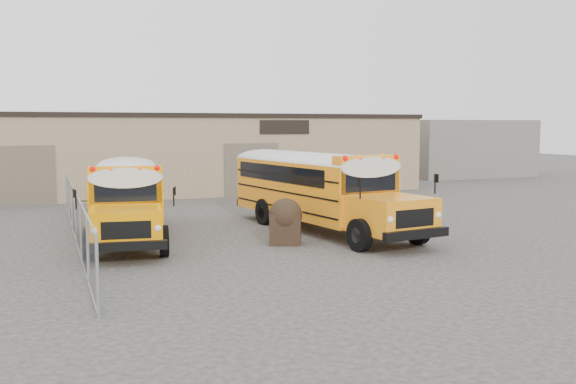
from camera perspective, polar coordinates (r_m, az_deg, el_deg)
name	(u,v)px	position (r m, az deg, el deg)	size (l,w,h in m)	color
ground	(274,248)	(21.04, -1.23, -5.00)	(120.00, 120.00, 0.00)	#302E2C
warehouse	(164,152)	(40.09, -10.92, 3.51)	(30.20, 10.20, 4.67)	tan
chainlink_fence	(76,218)	(22.69, -18.32, -2.20)	(0.07, 18.07, 1.81)	#979BA0
distant_building_right	(455,148)	(53.38, 14.59, 3.82)	(10.00, 8.00, 4.40)	slate
school_bus_left	(127,180)	(29.33, -14.13, 1.06)	(3.49, 9.61, 2.75)	#FF9802
school_bus_right	(246,174)	(29.93, -3.79, 1.62)	(4.12, 10.60, 3.02)	orange
tarp_bundle	(285,221)	(21.65, -0.23, -2.56)	(1.32, 1.26, 1.55)	black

